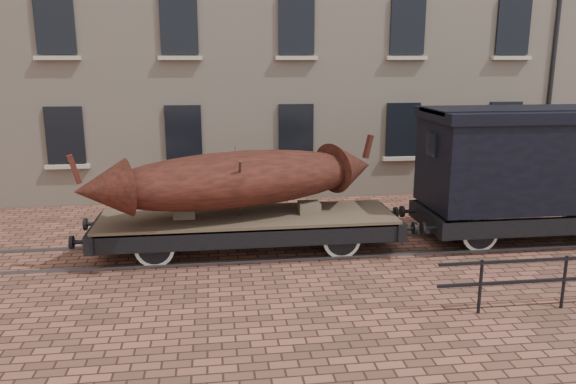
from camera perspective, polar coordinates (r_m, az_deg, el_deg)
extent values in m
plane|color=brown|center=(13.38, -0.32, -5.94)|extent=(90.00, 90.00, 0.00)
cube|color=black|center=(18.16, -21.70, 5.41)|extent=(1.10, 0.12, 1.70)
cube|color=#BEB49F|center=(18.24, -21.49, 2.43)|extent=(1.30, 0.18, 0.12)
cube|color=black|center=(17.65, -10.56, 5.92)|extent=(1.10, 0.12, 1.70)
cube|color=#BEB49F|center=(17.73, -10.44, 2.85)|extent=(1.30, 0.18, 0.12)
cube|color=black|center=(17.82, 0.81, 6.22)|extent=(1.10, 0.12, 1.70)
cube|color=#BEB49F|center=(17.90, 0.83, 3.17)|extent=(1.30, 0.18, 0.12)
cube|color=black|center=(18.66, 11.57, 6.27)|extent=(1.10, 0.12, 1.70)
cube|color=#BEB49F|center=(18.74, 11.50, 3.37)|extent=(1.30, 0.18, 0.12)
cube|color=black|center=(20.08, 21.11, 6.14)|extent=(1.10, 0.12, 1.70)
cube|color=#BEB49F|center=(20.15, 20.96, 3.44)|extent=(1.30, 0.18, 0.12)
cube|color=black|center=(18.05, -22.61, 15.50)|extent=(1.10, 0.12, 1.70)
cube|color=#BEB49F|center=(17.96, -22.38, 12.49)|extent=(1.30, 0.18, 0.12)
cube|color=black|center=(17.53, -11.03, 16.34)|extent=(1.10, 0.12, 1.70)
cube|color=#BEB49F|center=(17.44, -10.89, 13.24)|extent=(1.30, 0.18, 0.12)
cube|color=black|center=(17.70, 0.85, 16.55)|extent=(1.10, 0.12, 1.70)
cube|color=#BEB49F|center=(17.62, 0.87, 13.47)|extent=(1.30, 0.18, 0.12)
cube|color=black|center=(18.55, 12.05, 16.12)|extent=(1.10, 0.12, 1.70)
cube|color=#BEB49F|center=(18.46, 11.97, 13.19)|extent=(1.30, 0.18, 0.12)
cube|color=black|center=(19.97, 21.90, 15.27)|extent=(1.10, 0.12, 1.70)
cube|color=#BEB49F|center=(19.90, 21.75, 12.54)|extent=(1.30, 0.18, 0.12)
cube|color=#59595E|center=(12.70, 0.10, -6.88)|extent=(30.00, 0.08, 0.06)
cube|color=#59595E|center=(14.05, -0.70, -4.85)|extent=(30.00, 0.08, 0.06)
cylinder|color=black|center=(10.62, 18.95, -9.09)|extent=(0.06, 0.06, 1.00)
cylinder|color=black|center=(11.41, 26.24, -8.21)|extent=(0.06, 0.06, 1.00)
cube|color=brown|center=(13.05, -4.11, -2.57)|extent=(6.77, 1.99, 0.11)
cube|color=black|center=(12.23, -3.81, -4.73)|extent=(6.77, 0.14, 0.41)
cube|color=black|center=(13.99, -4.33, -2.40)|extent=(6.77, 0.14, 0.41)
cube|color=black|center=(13.35, -18.77, -3.87)|extent=(0.20, 2.08, 0.41)
cylinder|color=black|center=(12.77, -20.45, -4.79)|extent=(0.32, 0.09, 0.09)
cylinder|color=black|center=(12.81, -21.12, -4.80)|extent=(0.07, 0.29, 0.29)
cylinder|color=black|center=(14.04, -19.28, -3.08)|extent=(0.32, 0.09, 0.09)
cylinder|color=black|center=(14.07, -19.89, -3.09)|extent=(0.07, 0.29, 0.29)
cube|color=black|center=(13.72, 10.17, -2.89)|extent=(0.20, 2.08, 0.41)
cylinder|color=black|center=(13.19, 12.11, -3.65)|extent=(0.32, 0.09, 0.09)
cylinder|color=black|center=(13.24, 12.73, -3.61)|extent=(0.07, 0.29, 0.29)
cylinder|color=black|center=(14.42, 10.31, -2.10)|extent=(0.32, 0.09, 0.09)
cylinder|color=black|center=(14.47, 10.89, -2.07)|extent=(0.07, 0.29, 0.29)
cylinder|color=black|center=(13.21, -13.12, -4.58)|extent=(0.09, 1.71, 0.09)
cylinder|color=silver|center=(12.53, -13.41, -5.59)|extent=(0.87, 0.06, 0.87)
cylinder|color=black|center=(12.53, -13.41, -5.59)|extent=(0.71, 0.09, 0.71)
cube|color=black|center=(12.36, -13.51, -4.80)|extent=(0.81, 0.07, 0.09)
cylinder|color=silver|center=(13.90, -12.86, -3.67)|extent=(0.87, 0.06, 0.87)
cylinder|color=black|center=(13.90, -12.86, -3.67)|extent=(0.71, 0.09, 0.71)
cube|color=black|center=(13.94, -12.87, -2.69)|extent=(0.81, 0.07, 0.09)
cylinder|color=black|center=(13.45, 4.80, -3.95)|extent=(0.09, 1.71, 0.09)
cylinder|color=silver|center=(12.78, 5.50, -4.90)|extent=(0.87, 0.06, 0.87)
cylinder|color=black|center=(12.78, 5.50, -4.90)|extent=(0.71, 0.09, 0.71)
cube|color=black|center=(12.61, 5.63, -4.12)|extent=(0.81, 0.07, 0.09)
cylinder|color=silver|center=(14.12, 4.18, -3.08)|extent=(0.87, 0.06, 0.87)
cylinder|color=black|center=(14.12, 4.18, -3.08)|extent=(0.71, 0.09, 0.71)
cube|color=black|center=(14.16, 4.10, -2.12)|extent=(0.81, 0.07, 0.09)
cube|color=black|center=(13.15, -4.08, -4.05)|extent=(3.61, 0.05, 0.05)
cube|color=brown|center=(13.00, -10.49, -2.01)|extent=(0.50, 0.45, 0.25)
cube|color=brown|center=(13.16, 2.17, -1.59)|extent=(0.50, 0.45, 0.25)
ellipsoid|color=#532218|center=(12.82, -5.07, 1.31)|extent=(6.59, 3.75, 1.26)
cone|color=#532218|center=(12.14, -18.42, 0.24)|extent=(1.39, 1.46, 1.19)
cube|color=#532218|center=(12.01, -20.89, 2.18)|extent=(0.28, 0.20, 0.61)
cone|color=#532218|center=(14.09, 6.41, 2.60)|extent=(1.39, 1.46, 1.19)
cube|color=#532218|center=(14.26, 8.14, 4.59)|extent=(0.28, 0.20, 0.61)
cylinder|color=#433425|center=(12.35, -4.94, 0.23)|extent=(0.05, 1.08, 1.48)
cylinder|color=#433425|center=(13.34, -5.16, 1.22)|extent=(0.05, 1.08, 1.48)
cube|color=black|center=(14.46, 25.71, -3.16)|extent=(5.48, 0.15, 0.41)
cube|color=black|center=(16.11, 21.85, -1.19)|extent=(5.48, 0.15, 0.41)
cube|color=black|center=(14.06, 14.06, -2.66)|extent=(0.20, 2.19, 0.41)
cylinder|color=black|center=(13.26, 13.56, -3.60)|extent=(0.07, 0.29, 0.29)
cylinder|color=black|center=(14.57, 11.51, -1.95)|extent=(0.07, 0.29, 0.29)
cylinder|color=black|center=(14.51, 17.71, -3.23)|extent=(0.09, 1.74, 0.09)
cylinder|color=silver|center=(13.89, 18.97, -4.05)|extent=(0.88, 0.06, 0.88)
cylinder|color=black|center=(13.89, 18.97, -4.05)|extent=(0.72, 0.09, 0.72)
cylinder|color=silver|center=(15.13, 16.57, -2.46)|extent=(0.88, 0.06, 0.88)
cylinder|color=black|center=(15.13, 16.57, -2.46)|extent=(0.72, 0.09, 0.72)
cube|color=black|center=(15.00, 24.15, 2.76)|extent=(5.48, 2.19, 2.10)
cube|color=black|center=(14.85, 24.58, 7.23)|extent=(5.65, 2.33, 0.26)
cube|color=black|center=(14.84, 24.62, 7.62)|extent=(5.65, 1.55, 0.11)
cube|color=black|center=(13.67, 14.42, 4.72)|extent=(0.07, 0.55, 0.55)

